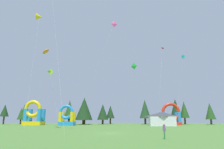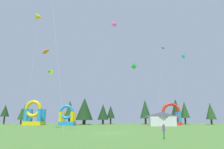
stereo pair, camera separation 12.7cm
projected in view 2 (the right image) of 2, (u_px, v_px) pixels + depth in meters
name	position (u px, v px, depth m)	size (l,w,h in m)	color
ground_plane	(110.00, 133.00, 30.40)	(120.00, 120.00, 0.00)	#548438
kite_red_parafoil	(163.00, 48.00, 69.92)	(5.75, 9.05, 26.93)	red
kite_lime_diamond	(51.00, 73.00, 48.68)	(4.07, 2.17, 13.90)	#8CD826
kite_cyan_box	(183.00, 57.00, 60.54)	(5.20, 3.79, 21.25)	#19B7CC
kite_yellow_delta	(39.00, 17.00, 44.95)	(2.71, 7.34, 25.61)	yellow
kite_pink_diamond	(114.00, 25.00, 48.93)	(11.11, 4.33, 25.77)	#EA599E
kite_green_diamond	(134.00, 67.00, 38.72)	(1.32, 3.79, 12.71)	green
kite_orange_parafoil	(46.00, 52.00, 44.07)	(4.71, 6.82, 17.45)	orange
person_left_edge	(164.00, 130.00, 22.06)	(0.33, 0.33, 1.75)	#33723F
inflatable_yellow_castle	(171.00, 117.00, 64.82)	(6.36, 4.28, 7.21)	red
inflatable_orange_dome	(67.00, 118.00, 60.13)	(4.61, 3.90, 6.25)	#268CD8
inflatable_blue_arch	(34.00, 116.00, 63.64)	(5.76, 4.91, 7.88)	yellow
festival_tent	(162.00, 119.00, 56.90)	(7.32, 3.19, 3.95)	silver
tree_row_0	(5.00, 111.00, 72.74)	(3.06, 3.06, 7.14)	#4C331E
tree_row_1	(22.00, 114.00, 74.37)	(2.78, 2.78, 6.03)	#4C331E
tree_row_2	(25.00, 111.00, 75.08)	(3.35, 3.35, 7.46)	#4C331E
tree_row_3	(70.00, 109.00, 72.01)	(3.98, 3.98, 8.66)	#4C331E
tree_row_4	(84.00, 109.00, 71.58)	(6.26, 6.26, 9.51)	#4C331E
tree_row_5	(103.00, 112.00, 73.83)	(4.15, 4.15, 7.35)	#4C331E
tree_row_6	(111.00, 112.00, 75.58)	(3.19, 3.19, 6.97)	#4C331E
tree_row_7	(145.00, 109.00, 74.41)	(4.12, 4.12, 9.07)	#4C331E
tree_row_8	(176.00, 108.00, 72.53)	(3.79, 3.79, 9.19)	#4C331E
tree_row_9	(185.00, 110.00, 72.15)	(3.38, 3.38, 8.25)	#4C331E
tree_row_10	(210.00, 111.00, 71.25)	(3.55, 3.55, 7.68)	#4C331E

